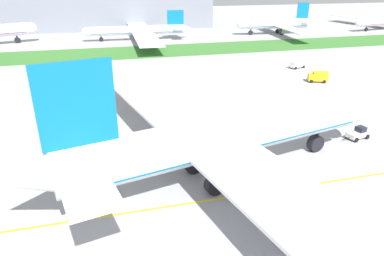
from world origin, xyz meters
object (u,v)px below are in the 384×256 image
service_truck_catering_van (90,108)px  parked_airliner_far_right (276,24)px  pushback_tug (358,133)px  service_truck_fuel_bowser (298,64)px  parked_airliner_far_centre (139,30)px  service_truck_baggage_loader (318,76)px  ground_crew_wingwalker_port (269,169)px  airliner_foreground (222,137)px

service_truck_catering_van → parked_airliner_far_right: (89.42, 91.49, 3.46)m
pushback_tug → service_truck_fuel_bowser: size_ratio=1.05×
parked_airliner_far_centre → parked_airliner_far_right: bearing=0.0°
service_truck_fuel_bowser → service_truck_baggage_loader: bearing=-100.5°
pushback_tug → parked_airliner_far_centre: size_ratio=0.07×
ground_crew_wingwalker_port → parked_airliner_far_centre: 123.53m
pushback_tug → ground_crew_wingwalker_port: pushback_tug is taller
pushback_tug → service_truck_baggage_loader: 36.98m
airliner_foreground → service_truck_baggage_loader: size_ratio=16.15×
service_truck_catering_van → ground_crew_wingwalker_port: bearing=-51.1°
pushback_tug → service_truck_baggage_loader: service_truck_baggage_loader is taller
airliner_foreground → service_truck_fuel_bowser: bearing=51.4°
service_truck_baggage_loader → parked_airliner_far_centre: 90.68m
service_truck_baggage_loader → parked_airliner_far_centre: bearing=116.2°
pushback_tug → parked_airliner_far_right: (42.23, 115.65, 4.10)m
ground_crew_wingwalker_port → service_truck_fuel_bowser: size_ratio=0.30×
service_truck_baggage_loader → service_truck_fuel_bowser: (2.93, 15.78, -0.13)m
parked_airliner_far_centre → parked_airliner_far_right: 68.39m
pushback_tug → parked_airliner_far_right: 123.19m
airliner_foreground → service_truck_catering_van: bearing=121.4°
airliner_foreground → service_truck_catering_van: airliner_foreground is taller
service_truck_fuel_bowser → parked_airliner_far_right: bearing=68.8°
service_truck_fuel_bowser → service_truck_catering_van: bearing=-157.9°
airliner_foreground → parked_airliner_far_right: bearing=60.0°
pushback_tug → parked_airliner_far_centre: bearing=102.7°
service_truck_fuel_bowser → ground_crew_wingwalker_port: bearing=-123.5°
service_truck_baggage_loader → parked_airliner_far_centre: size_ratio=0.07×
airliner_foreground → ground_crew_wingwalker_port: bearing=-9.9°
pushback_tug → parked_airliner_far_centre: (-26.15, 115.64, 3.35)m
parked_airliner_far_centre → service_truck_fuel_bowser: bearing=-56.8°
service_truck_baggage_loader → service_truck_fuel_bowser: size_ratio=0.97×
service_truck_baggage_loader → parked_airliner_far_centre: parked_airliner_far_centre is taller
service_truck_fuel_bowser → service_truck_catering_van: (-63.94, -25.91, 0.17)m
service_truck_catering_van → parked_airliner_far_right: parked_airliner_far_right is taller
service_truck_fuel_bowser → parked_airliner_far_centre: size_ratio=0.07×
service_truck_fuel_bowser → service_truck_catering_van: 68.99m
pushback_tug → service_truck_baggage_loader: (13.82, 34.29, 0.60)m
ground_crew_wingwalker_port → service_truck_baggage_loader: 54.89m
service_truck_catering_van → parked_airliner_far_centre: bearing=77.1°
service_truck_baggage_loader → airliner_foreground: bearing=-136.0°
service_truck_fuel_bowser → parked_airliner_far_centre: bearing=123.2°
parked_airliner_far_centre → service_truck_catering_van: bearing=-102.9°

